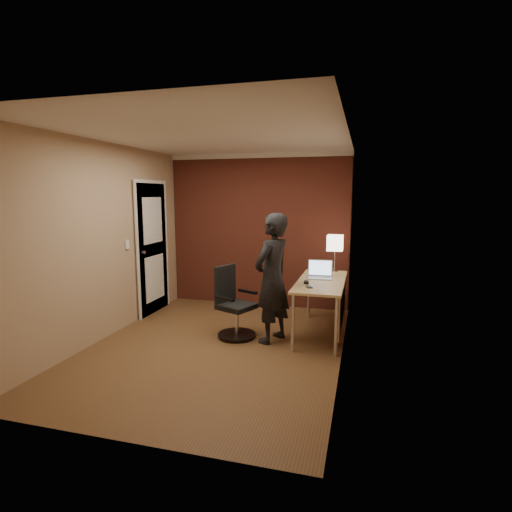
# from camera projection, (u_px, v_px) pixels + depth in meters

# --- Properties ---
(room) EXTENTS (4.00, 4.00, 4.00)m
(room) POSITION_uv_depth(u_px,v_px,m) (234.00, 225.00, 6.24)
(room) COLOR brown
(room) RESTS_ON ground
(desk) EXTENTS (0.60, 1.50, 0.73)m
(desk) POSITION_uv_depth(u_px,v_px,m) (327.00, 290.00, 5.21)
(desk) COLOR #D7B57C
(desk) RESTS_ON ground
(desk_lamp) EXTENTS (0.22, 0.22, 0.54)m
(desk_lamp) POSITION_uv_depth(u_px,v_px,m) (335.00, 243.00, 5.73)
(desk_lamp) COLOR silver
(desk_lamp) RESTS_ON desk
(laptop) EXTENTS (0.35, 0.28, 0.23)m
(laptop) POSITION_uv_depth(u_px,v_px,m) (320.00, 273.00, 5.39)
(laptop) COLOR silver
(laptop) RESTS_ON desk
(mouse) EXTENTS (0.07, 0.11, 0.03)m
(mouse) POSITION_uv_depth(u_px,v_px,m) (306.00, 282.00, 5.03)
(mouse) COLOR black
(mouse) RESTS_ON desk
(phone) EXTENTS (0.10, 0.13, 0.01)m
(phone) POSITION_uv_depth(u_px,v_px,m) (309.00, 287.00, 4.83)
(phone) COLOR black
(phone) RESTS_ON desk
(office_chair) EXTENTS (0.54, 0.58, 0.91)m
(office_chair) POSITION_uv_depth(u_px,v_px,m) (233.00, 306.00, 5.18)
(office_chair) COLOR black
(office_chair) RESTS_ON ground
(person) EXTENTS (0.59, 0.70, 1.62)m
(person) POSITION_uv_depth(u_px,v_px,m) (272.00, 278.00, 4.96)
(person) COLOR black
(person) RESTS_ON ground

